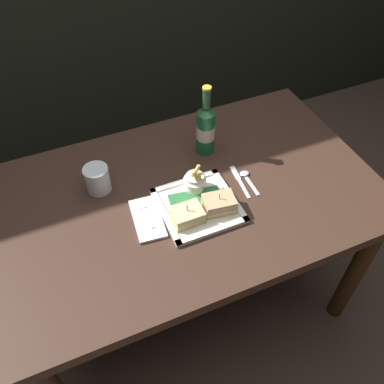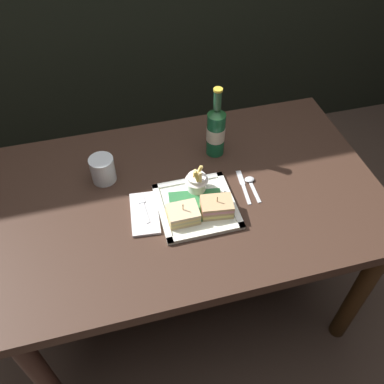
% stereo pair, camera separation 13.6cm
% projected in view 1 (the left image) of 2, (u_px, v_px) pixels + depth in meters
% --- Properties ---
extents(ground_plane, '(6.00, 6.00, 0.00)m').
position_uv_depth(ground_plane, '(188.00, 296.00, 1.95)').
color(ground_plane, '#4F3C31').
extents(dining_table, '(1.34, 0.82, 0.73)m').
position_uv_depth(dining_table, '(186.00, 211.00, 1.48)').
color(dining_table, '#3A251B').
rests_on(dining_table, ground_plane).
extents(square_plate, '(0.25, 0.25, 0.02)m').
position_uv_depth(square_plate, '(198.00, 206.00, 1.36)').
color(square_plate, white).
rests_on(square_plate, dining_table).
extents(sandwich_half_left, '(0.10, 0.08, 0.07)m').
position_uv_depth(sandwich_half_left, '(187.00, 215.00, 1.30)').
color(sandwich_half_left, '#D6B37D').
rests_on(sandwich_half_left, square_plate).
extents(sandwich_half_right, '(0.11, 0.09, 0.07)m').
position_uv_depth(sandwich_half_right, '(219.00, 204.00, 1.33)').
color(sandwich_half_right, tan).
rests_on(sandwich_half_right, square_plate).
extents(fries_cup, '(0.08, 0.08, 0.10)m').
position_uv_depth(fries_cup, '(195.00, 181.00, 1.38)').
color(fries_cup, silver).
rests_on(fries_cup, square_plate).
extents(beer_bottle, '(0.07, 0.07, 0.28)m').
position_uv_depth(beer_bottle, '(206.00, 128.00, 1.48)').
color(beer_bottle, '#165E37').
rests_on(beer_bottle, dining_table).
extents(water_glass, '(0.09, 0.09, 0.10)m').
position_uv_depth(water_glass, '(98.00, 180.00, 1.39)').
color(water_glass, silver).
rests_on(water_glass, dining_table).
extents(folded_napkin, '(0.11, 0.19, 0.01)m').
position_uv_depth(folded_napkin, '(148.00, 219.00, 1.33)').
color(folded_napkin, silver).
rests_on(folded_napkin, dining_table).
extents(fork, '(0.03, 0.13, 0.00)m').
position_uv_depth(fork, '(145.00, 212.00, 1.34)').
color(fork, silver).
rests_on(fork, dining_table).
extents(knife, '(0.03, 0.16, 0.00)m').
position_uv_depth(knife, '(239.00, 180.00, 1.45)').
color(knife, silver).
rests_on(knife, dining_table).
extents(spoon, '(0.03, 0.13, 0.01)m').
position_uv_depth(spoon, '(246.00, 176.00, 1.46)').
color(spoon, silver).
rests_on(spoon, dining_table).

